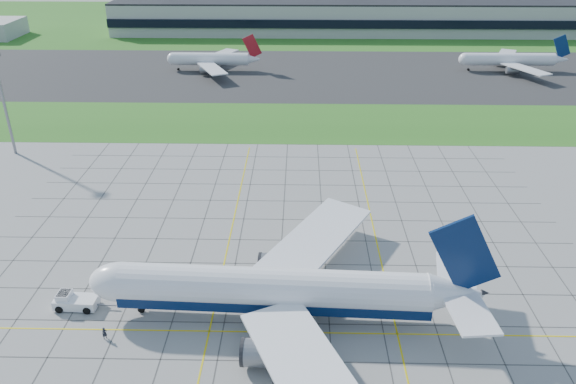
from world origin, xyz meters
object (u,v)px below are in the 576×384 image
Objects in this scene: crew_near at (105,333)px; airliner at (276,290)px; light_mast at (1,92)px; distant_jet_1 at (212,59)px; distant_jet_2 at (511,59)px; pushback_tug at (74,301)px.

airliner is at bearing -26.24° from crew_near.
airliner is at bearing -42.34° from light_mast.
distant_jet_2 is at bearing 0.96° from distant_jet_1.
distant_jet_1 is (-30.75, 147.32, -0.76)m from airliner.
light_mast is 95.21m from airliner.
airliner reaches higher than pushback_tug.
distant_jet_1 is (-5.84, 152.55, 3.50)m from crew_near.
light_mast is at bearing 140.17° from airliner.
distant_jet_1 is at bearing 64.91° from light_mast.
distant_jet_2 is (84.47, 149.24, -0.76)m from airliner.
airliner is 150.50m from distant_jet_1.
distant_jet_2 is at bearing 63.00° from airliner.
distant_jet_2 is at bearing 28.99° from light_mast.
light_mast is at bearing -151.01° from distant_jet_2.
pushback_tug is 145.44m from distant_jet_1.
distant_jet_1 is at bearing -179.04° from distant_jet_2.
airliner is 25.81m from crew_near.
light_mast reaches higher than crew_near.
light_mast is 83.71m from crew_near.
light_mast reaches higher than airliner.
distant_jet_1 is at bearing 54.10° from crew_near.
distant_jet_1 is 1.00× the size of distant_jet_2.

